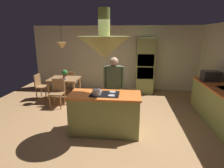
{
  "coord_description": "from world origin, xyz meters",
  "views": [
    {
      "loc": [
        0.56,
        -4.12,
        2.21
      ],
      "look_at": [
        0.1,
        0.4,
        1.0
      ],
      "focal_mm": 29.91,
      "sensor_mm": 36.0,
      "label": 1
    }
  ],
  "objects_px": {
    "microwave_on_counter": "(211,76)",
    "chair_facing_island": "(58,91)",
    "oven_tower": "(145,66)",
    "cup_on_table": "(66,78)",
    "chair_at_corner": "(40,85)",
    "dining_table": "(64,81)",
    "cooking_pot_on_cooktop": "(97,92)",
    "chair_by_back_wall": "(70,81)",
    "person_at_island": "(114,85)",
    "potted_plant_on_table": "(65,74)",
    "kitchen_island": "(105,113)"
  },
  "relations": [
    {
      "from": "chair_facing_island",
      "to": "chair_by_back_wall",
      "type": "relative_size",
      "value": 1.0
    },
    {
      "from": "kitchen_island",
      "to": "potted_plant_on_table",
      "type": "relative_size",
      "value": 5.34
    },
    {
      "from": "dining_table",
      "to": "chair_at_corner",
      "type": "xyz_separation_m",
      "value": [
        -0.87,
        -0.0,
        -0.15
      ]
    },
    {
      "from": "oven_tower",
      "to": "chair_at_corner",
      "type": "distance_m",
      "value": 3.89
    },
    {
      "from": "cup_on_table",
      "to": "microwave_on_counter",
      "type": "distance_m",
      "value": 4.43
    },
    {
      "from": "kitchen_island",
      "to": "cup_on_table",
      "type": "bearing_deg",
      "value": 129.67
    },
    {
      "from": "oven_tower",
      "to": "chair_facing_island",
      "type": "xyz_separation_m",
      "value": [
        -2.8,
        -1.78,
        -0.54
      ]
    },
    {
      "from": "oven_tower",
      "to": "potted_plant_on_table",
      "type": "relative_size",
      "value": 6.96
    },
    {
      "from": "cooking_pot_on_cooktop",
      "to": "chair_at_corner",
      "type": "bearing_deg",
      "value": 137.27
    },
    {
      "from": "chair_at_corner",
      "to": "microwave_on_counter",
      "type": "distance_m",
      "value": 5.47
    },
    {
      "from": "kitchen_island",
      "to": "person_at_island",
      "type": "distance_m",
      "value": 0.83
    },
    {
      "from": "oven_tower",
      "to": "chair_facing_island",
      "type": "relative_size",
      "value": 2.4
    },
    {
      "from": "dining_table",
      "to": "person_at_island",
      "type": "distance_m",
      "value": 2.36
    },
    {
      "from": "chair_facing_island",
      "to": "potted_plant_on_table",
      "type": "bearing_deg",
      "value": 86.21
    },
    {
      "from": "potted_plant_on_table",
      "to": "microwave_on_counter",
      "type": "bearing_deg",
      "value": -6.78
    },
    {
      "from": "chair_by_back_wall",
      "to": "cup_on_table",
      "type": "height_order",
      "value": "chair_by_back_wall"
    },
    {
      "from": "dining_table",
      "to": "chair_at_corner",
      "type": "distance_m",
      "value": 0.89
    },
    {
      "from": "chair_facing_island",
      "to": "potted_plant_on_table",
      "type": "relative_size",
      "value": 2.9
    },
    {
      "from": "chair_at_corner",
      "to": "cooking_pot_on_cooktop",
      "type": "bearing_deg",
      "value": -132.73
    },
    {
      "from": "person_at_island",
      "to": "chair_facing_island",
      "type": "distance_m",
      "value": 2.06
    },
    {
      "from": "dining_table",
      "to": "cup_on_table",
      "type": "height_order",
      "value": "cup_on_table"
    },
    {
      "from": "dining_table",
      "to": "cup_on_table",
      "type": "xyz_separation_m",
      "value": [
        0.13,
        -0.21,
        0.16
      ]
    },
    {
      "from": "chair_at_corner",
      "to": "person_at_island",
      "type": "bearing_deg",
      "value": -118.05
    },
    {
      "from": "person_at_island",
      "to": "cooking_pot_on_cooktop",
      "type": "height_order",
      "value": "person_at_island"
    },
    {
      "from": "chair_facing_island",
      "to": "microwave_on_counter",
      "type": "relative_size",
      "value": 1.89
    },
    {
      "from": "dining_table",
      "to": "cooking_pot_on_cooktop",
      "type": "xyz_separation_m",
      "value": [
        1.54,
        -2.23,
        0.35
      ]
    },
    {
      "from": "dining_table",
      "to": "chair_facing_island",
      "type": "bearing_deg",
      "value": -90.0
    },
    {
      "from": "chair_by_back_wall",
      "to": "cooking_pot_on_cooktop",
      "type": "height_order",
      "value": "cooking_pot_on_cooktop"
    },
    {
      "from": "kitchen_island",
      "to": "chair_at_corner",
      "type": "relative_size",
      "value": 1.84
    },
    {
      "from": "dining_table",
      "to": "microwave_on_counter",
      "type": "height_order",
      "value": "microwave_on_counter"
    },
    {
      "from": "oven_tower",
      "to": "dining_table",
      "type": "xyz_separation_m",
      "value": [
        -2.8,
        -1.14,
        -0.39
      ]
    },
    {
      "from": "chair_at_corner",
      "to": "cup_on_table",
      "type": "xyz_separation_m",
      "value": [
        1.01,
        -0.21,
        0.3
      ]
    },
    {
      "from": "microwave_on_counter",
      "to": "chair_facing_island",
      "type": "bearing_deg",
      "value": -178.92
    },
    {
      "from": "kitchen_island",
      "to": "chair_facing_island",
      "type": "relative_size",
      "value": 1.84
    },
    {
      "from": "chair_facing_island",
      "to": "kitchen_island",
      "type": "bearing_deg",
      "value": -40.65
    },
    {
      "from": "kitchen_island",
      "to": "oven_tower",
      "type": "bearing_deg",
      "value": 71.26
    },
    {
      "from": "chair_by_back_wall",
      "to": "chair_at_corner",
      "type": "bearing_deg",
      "value": 36.24
    },
    {
      "from": "person_at_island",
      "to": "cup_on_table",
      "type": "relative_size",
      "value": 18.5
    },
    {
      "from": "oven_tower",
      "to": "chair_by_back_wall",
      "type": "relative_size",
      "value": 2.4
    },
    {
      "from": "person_at_island",
      "to": "potted_plant_on_table",
      "type": "height_order",
      "value": "person_at_island"
    },
    {
      "from": "chair_facing_island",
      "to": "cooking_pot_on_cooktop",
      "type": "relative_size",
      "value": 4.83
    },
    {
      "from": "person_at_island",
      "to": "potted_plant_on_table",
      "type": "relative_size",
      "value": 5.55
    },
    {
      "from": "oven_tower",
      "to": "cup_on_table",
      "type": "xyz_separation_m",
      "value": [
        -2.67,
        -1.35,
        -0.24
      ]
    },
    {
      "from": "dining_table",
      "to": "cup_on_table",
      "type": "distance_m",
      "value": 0.29
    },
    {
      "from": "dining_table",
      "to": "chair_by_back_wall",
      "type": "bearing_deg",
      "value": 90.0
    },
    {
      "from": "kitchen_island",
      "to": "oven_tower",
      "type": "xyz_separation_m",
      "value": [
        1.1,
        3.24,
        0.58
      ]
    },
    {
      "from": "potted_plant_on_table",
      "to": "microwave_on_counter",
      "type": "xyz_separation_m",
      "value": [
        4.5,
        -0.54,
        0.14
      ]
    },
    {
      "from": "person_at_island",
      "to": "chair_facing_island",
      "type": "bearing_deg",
      "value": 156.35
    },
    {
      "from": "cup_on_table",
      "to": "oven_tower",
      "type": "bearing_deg",
      "value": 26.89
    },
    {
      "from": "dining_table",
      "to": "chair_at_corner",
      "type": "relative_size",
      "value": 1.14
    }
  ]
}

